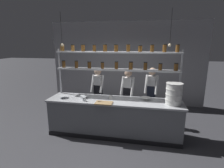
# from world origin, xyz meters

# --- Properties ---
(ground_plane) EXTENTS (40.00, 40.00, 0.00)m
(ground_plane) POSITION_xyz_m (0.00, 0.00, 0.00)
(ground_plane) COLOR #3D3D42
(back_wall) EXTENTS (5.70, 0.12, 3.05)m
(back_wall) POSITION_xyz_m (0.00, 2.51, 1.52)
(back_wall) COLOR #939399
(back_wall) RESTS_ON ground_plane
(prep_counter) EXTENTS (3.30, 0.76, 0.92)m
(prep_counter) POSITION_xyz_m (0.00, -0.00, 0.46)
(prep_counter) COLOR slate
(prep_counter) RESTS_ON ground_plane
(spice_shelf_unit) EXTENTS (3.18, 0.28, 2.27)m
(spice_shelf_unit) POSITION_xyz_m (-0.00, 0.33, 1.82)
(spice_shelf_unit) COLOR #B7BABF
(spice_shelf_unit) RESTS_ON ground_plane
(chef_left) EXTENTS (0.39, 0.31, 1.59)m
(chef_left) POSITION_xyz_m (-0.61, 0.74, 0.91)
(chef_left) COLOR black
(chef_left) RESTS_ON ground_plane
(chef_center) EXTENTS (0.40, 0.32, 1.60)m
(chef_center) POSITION_xyz_m (0.28, 0.60, 0.91)
(chef_center) COLOR black
(chef_center) RESTS_ON ground_plane
(chef_right) EXTENTS (0.40, 0.32, 1.63)m
(chef_right) POSITION_xyz_m (0.92, 0.82, 0.93)
(chef_right) COLOR black
(chef_right) RESTS_ON ground_plane
(container_stack) EXTENTS (0.37, 0.37, 0.50)m
(container_stack) POSITION_xyz_m (1.39, -0.06, 1.17)
(container_stack) COLOR white
(container_stack) RESTS_ON prep_counter
(cutting_board) EXTENTS (0.40, 0.26, 0.02)m
(cutting_board) POSITION_xyz_m (-0.18, -0.31, 0.93)
(cutting_board) COLOR #A88456
(cutting_board) RESTS_ON prep_counter
(prep_bowl_near_left) EXTENTS (0.22, 0.22, 0.06)m
(prep_bowl_near_left) POSITION_xyz_m (-0.77, 0.02, 0.95)
(prep_bowl_near_left) COLOR silver
(prep_bowl_near_left) RESTS_ON prep_counter
(prep_bowl_center_front) EXTENTS (0.22, 0.22, 0.06)m
(prep_bowl_center_front) POSITION_xyz_m (-1.29, -0.10, 0.95)
(prep_bowl_center_front) COLOR silver
(prep_bowl_center_front) RESTS_ON prep_counter
(prep_bowl_center_back) EXTENTS (0.24, 0.24, 0.07)m
(prep_bowl_center_back) POSITION_xyz_m (0.77, 0.13, 0.95)
(prep_bowl_center_back) COLOR silver
(prep_bowl_center_back) RESTS_ON prep_counter
(serving_cup_front) EXTENTS (0.07, 0.07, 0.09)m
(serving_cup_front) POSITION_xyz_m (-0.69, -0.22, 0.97)
(serving_cup_front) COLOR #B2B7BC
(serving_cup_front) RESTS_ON prep_counter
(serving_cup_by_board) EXTENTS (0.08, 0.08, 0.08)m
(serving_cup_by_board) POSITION_xyz_m (-0.10, 0.08, 0.96)
(serving_cup_by_board) COLOR silver
(serving_cup_by_board) RESTS_ON prep_counter
(pendant_light_row) EXTENTS (2.58, 0.07, 0.79)m
(pendant_light_row) POSITION_xyz_m (-0.03, 0.00, 2.29)
(pendant_light_row) COLOR black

